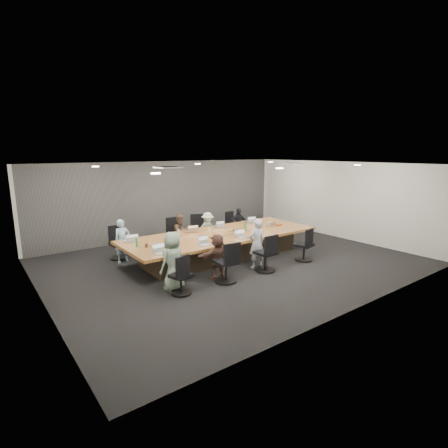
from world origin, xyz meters
TOP-DOWN VIEW (x-y plane):
  - floor at (0.00, 0.00)m, footprint 10.00×8.00m
  - ceiling at (0.00, 0.00)m, footprint 10.00×8.00m
  - wall_back at (0.00, 4.00)m, footprint 10.00×0.00m
  - wall_front at (0.00, -4.00)m, footprint 10.00×0.00m
  - wall_left at (-5.00, 0.00)m, footprint 0.00×8.00m
  - wall_right at (5.00, 0.00)m, footprint 0.00×8.00m
  - curtain at (0.00, 3.92)m, footprint 9.80×0.04m
  - conference_table at (0.00, 0.50)m, footprint 6.00×2.20m
  - chair_0 at (-2.58, 2.20)m, footprint 0.54×0.54m
  - chair_1 at (-0.65, 2.20)m, footprint 0.59×0.59m
  - chair_2 at (0.39, 2.20)m, footprint 0.73×0.73m
  - chair_3 at (1.72, 2.20)m, footprint 0.56×0.56m
  - chair_4 at (-2.40, -1.20)m, footprint 0.61×0.61m
  - chair_5 at (-1.13, -1.20)m, footprint 0.63×0.63m
  - chair_6 at (0.19, -1.20)m, footprint 0.59×0.59m
  - chair_7 at (1.74, -1.20)m, footprint 0.65×0.65m
  - person_0 at (-2.58, 1.85)m, footprint 0.47×0.32m
  - laptop_0 at (-2.58, 1.30)m, footprint 0.37×0.27m
  - person_1 at (-0.65, 1.85)m, footprint 0.67×0.57m
  - laptop_1 at (-0.65, 1.30)m, footprint 0.38×0.29m
  - person_2 at (0.39, 1.85)m, footprint 0.77×0.47m
  - laptop_2 at (0.39, 1.30)m, footprint 0.32×0.24m
  - person_3 at (1.72, 1.85)m, footprint 0.72×0.40m
  - laptop_3 at (1.72, 1.30)m, footprint 0.35×0.27m
  - person_4 at (-2.40, -0.85)m, footprint 0.76×0.60m
  - laptop_4 at (-2.40, -0.30)m, footprint 0.35×0.25m
  - person_5 at (-1.13, -0.85)m, footprint 1.08×0.37m
  - laptop_5 at (-1.13, -0.30)m, footprint 0.34×0.26m
  - person_6 at (0.19, -0.85)m, footprint 0.53×0.37m
  - laptop_6 at (0.19, -0.30)m, footprint 0.35×0.28m
  - bottle_green_left at (-2.65, 0.61)m, footprint 0.08×0.08m
  - bottle_green_right at (0.79, 0.37)m, footprint 0.08×0.08m
  - bottle_clear at (-1.29, 0.82)m, footprint 0.08×0.08m
  - cup_white_far at (-0.11, 1.03)m, footprint 0.09×0.09m
  - cup_white_near at (1.79, 0.78)m, footprint 0.10×0.10m
  - mug_brown at (-2.47, 0.43)m, footprint 0.11×0.11m
  - mic_left at (-0.55, 0.20)m, footprint 0.17×0.14m
  - mic_right at (0.58, 0.56)m, footprint 0.17×0.12m
  - stapler at (0.32, 0.03)m, footprint 0.16×0.05m
  - canvas_bag at (1.91, 0.40)m, footprint 0.30×0.23m
  - snack_packet at (2.22, 0.31)m, footprint 0.19×0.14m

SIDE VIEW (x-z plane):
  - floor at x=0.00m, z-range 0.00..0.00m
  - chair_4 at x=-2.40m, z-range 0.00..0.73m
  - chair_3 at x=1.72m, z-range 0.00..0.73m
  - chair_0 at x=-2.58m, z-range 0.00..0.79m
  - chair_7 at x=1.74m, z-range 0.00..0.79m
  - conference_table at x=0.00m, z-range 0.03..0.77m
  - chair_1 at x=-0.65m, z-range 0.00..0.84m
  - chair_6 at x=0.19m, z-range 0.00..0.85m
  - chair_5 at x=-1.13m, z-range 0.00..0.85m
  - chair_2 at x=0.39m, z-range 0.00..0.85m
  - person_2 at x=0.39m, z-range 0.00..1.15m
  - person_5 at x=-1.13m, z-range 0.00..1.15m
  - person_3 at x=1.72m, z-range 0.00..1.17m
  - person_1 at x=-0.65m, z-range 0.00..1.20m
  - person_0 at x=-2.58m, z-range 0.00..1.26m
  - person_6 at x=0.19m, z-range 0.00..1.38m
  - person_4 at x=-2.40m, z-range 0.00..1.38m
  - laptop_0 at x=-2.58m, z-range 0.74..0.76m
  - laptop_1 at x=-0.65m, z-range 0.74..0.76m
  - laptop_2 at x=0.39m, z-range 0.74..0.76m
  - laptop_3 at x=1.72m, z-range 0.74..0.76m
  - laptop_4 at x=-2.40m, z-range 0.74..0.76m
  - laptop_5 at x=-1.13m, z-range 0.74..0.76m
  - laptop_6 at x=0.19m, z-range 0.74..0.76m
  - mic_left at x=-0.55m, z-range 0.74..0.77m
  - mic_right at x=0.58m, z-range 0.74..0.77m
  - snack_packet at x=2.22m, z-range 0.74..0.78m
  - stapler at x=0.32m, z-range 0.74..0.80m
  - cup_white_far at x=-0.11m, z-range 0.74..0.83m
  - cup_white_near at x=1.79m, z-range 0.74..0.84m
  - mug_brown at x=-2.47m, z-range 0.74..0.85m
  - canvas_bag at x=1.91m, z-range 0.74..0.88m
  - bottle_clear at x=-1.29m, z-range 0.74..0.97m
  - bottle_green_left at x=-2.65m, z-range 0.74..0.98m
  - bottle_green_right at x=0.79m, z-range 0.74..1.01m
  - wall_back at x=0.00m, z-range 0.00..2.80m
  - wall_front at x=0.00m, z-range 0.00..2.80m
  - wall_left at x=-5.00m, z-range 0.00..2.80m
  - wall_right at x=5.00m, z-range 0.00..2.80m
  - curtain at x=0.00m, z-range 0.00..2.80m
  - ceiling at x=0.00m, z-range 2.80..2.80m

